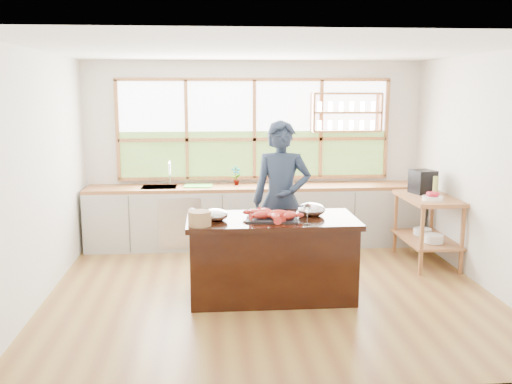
{
  "coord_description": "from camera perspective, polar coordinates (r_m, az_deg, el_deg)",
  "views": [
    {
      "loc": [
        -0.67,
        -6.23,
        2.28
      ],
      "look_at": [
        -0.15,
        0.15,
        1.13
      ],
      "focal_mm": 40.0,
      "sensor_mm": 36.0,
      "label": 1
    }
  ],
  "objects": [
    {
      "name": "potted_plant",
      "position": [
        8.33,
        -2.01,
        1.64
      ],
      "size": [
        0.17,
        0.14,
        0.28
      ],
      "primitive_type": "imported",
      "rotation": [
        0.0,
        0.0,
        0.29
      ],
      "color": "slate",
      "rests_on": "back_counter"
    },
    {
      "name": "mixing_bowl_right",
      "position": [
        6.37,
        5.54,
        -1.76
      ],
      "size": [
        0.31,
        0.31,
        0.15
      ],
      "primitive_type": "ellipsoid",
      "color": "silver",
      "rests_on": "island"
    },
    {
      "name": "wine_glass",
      "position": [
        5.92,
        5.17,
        -1.71
      ],
      "size": [
        0.08,
        0.08,
        0.22
      ],
      "color": "white",
      "rests_on": "island"
    },
    {
      "name": "lobster_pile",
      "position": [
        6.13,
        1.55,
        -2.26
      ],
      "size": [
        0.55,
        0.48,
        0.08
      ],
      "color": "red",
      "rests_on": "slate_board"
    },
    {
      "name": "right_shelf_unit",
      "position": [
        7.85,
        16.8,
        -2.56
      ],
      "size": [
        0.62,
        1.1,
        0.9
      ],
      "color": "olive",
      "rests_on": "ground_plane"
    },
    {
      "name": "wicker_basket",
      "position": [
        5.88,
        -5.66,
        -2.66
      ],
      "size": [
        0.24,
        0.24,
        0.15
      ],
      "primitive_type": "cylinder",
      "color": "#9F784D",
      "rests_on": "island"
    },
    {
      "name": "mixing_bowl_left",
      "position": [
        6.12,
        -4.1,
        -2.3
      ],
      "size": [
        0.28,
        0.28,
        0.13
      ],
      "primitive_type": "ellipsoid",
      "color": "silver",
      "rests_on": "island"
    },
    {
      "name": "fruit_bowl",
      "position": [
        7.54,
        17.26,
        -0.48
      ],
      "size": [
        0.26,
        0.26,
        0.11
      ],
      "color": "white",
      "rests_on": "right_shelf_unit"
    },
    {
      "name": "island",
      "position": [
        6.34,
        1.58,
        -6.55
      ],
      "size": [
        1.85,
        0.9,
        0.9
      ],
      "color": "black",
      "rests_on": "ground_plane"
    },
    {
      "name": "ground_plane",
      "position": [
        6.67,
        1.37,
        -9.8
      ],
      "size": [
        5.0,
        5.0,
        0.0
      ],
      "primitive_type": "plane",
      "color": "olive"
    },
    {
      "name": "back_counter",
      "position": [
        8.4,
        -0.13,
        -2.35
      ],
      "size": [
        4.9,
        0.63,
        0.9
      ],
      "color": "#ACABA3",
      "rests_on": "ground_plane"
    },
    {
      "name": "slate_board",
      "position": [
        6.15,
        1.61,
        -2.68
      ],
      "size": [
        0.59,
        0.46,
        0.02
      ],
      "primitive_type": "cube",
      "rotation": [
        0.0,
        0.0,
        -0.12
      ],
      "color": "black",
      "rests_on": "island"
    },
    {
      "name": "wine_bottle",
      "position": [
        7.72,
        17.5,
        0.48
      ],
      "size": [
        0.08,
        0.08,
        0.28
      ],
      "primitive_type": "cylinder",
      "rotation": [
        0.0,
        0.0,
        -0.17
      ],
      "color": "#A2AB4B",
      "rests_on": "right_shelf_unit"
    },
    {
      "name": "cutting_board",
      "position": [
        8.29,
        -5.79,
        0.62
      ],
      "size": [
        0.42,
        0.33,
        0.01
      ],
      "primitive_type": "cube",
      "rotation": [
        0.0,
        0.0,
        -0.08
      ],
      "color": "green",
      "rests_on": "back_counter"
    },
    {
      "name": "cook",
      "position": [
        6.87,
        2.56,
        -0.88
      ],
      "size": [
        0.77,
        0.58,
        1.92
      ],
      "primitive_type": "imported",
      "rotation": [
        0.0,
        0.0,
        -0.18
      ],
      "color": "#1D283B",
      "rests_on": "ground_plane"
    },
    {
      "name": "espresso_machine",
      "position": [
        7.99,
        16.34,
        0.99
      ],
      "size": [
        0.34,
        0.35,
        0.32
      ],
      "primitive_type": "cube",
      "rotation": [
        0.0,
        0.0,
        0.24
      ],
      "color": "black",
      "rests_on": "right_shelf_unit"
    },
    {
      "name": "room_shell",
      "position": [
        6.8,
        1.18,
        5.74
      ],
      "size": [
        5.02,
        4.52,
        2.71
      ],
      "color": "silver",
      "rests_on": "ground_plane"
    },
    {
      "name": "parchment_roll",
      "position": [
        6.28,
        -6.01,
        -2.17
      ],
      "size": [
        0.18,
        0.31,
        0.08
      ],
      "primitive_type": "cylinder",
      "rotation": [
        1.57,
        0.0,
        0.35
      ],
      "color": "silver",
      "rests_on": "island"
    }
  ]
}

